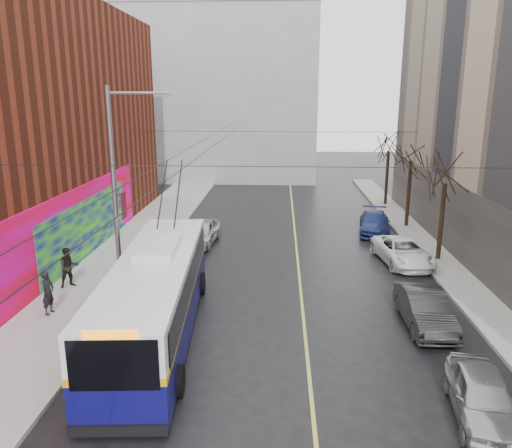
{
  "coord_description": "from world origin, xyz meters",
  "views": [
    {
      "loc": [
        0.51,
        -9.85,
        8.59
      ],
      "look_at": [
        -0.53,
        11.23,
        3.15
      ],
      "focal_mm": 35.0,
      "sensor_mm": 36.0,
      "label": 1
    }
  ],
  "objects_px": {
    "tree_mid": "(412,149)",
    "parked_car_b": "(425,309)",
    "trolleybus": "(156,294)",
    "parked_car_d": "(374,223)",
    "streetlight_pole": "(118,190)",
    "pedestrian_a": "(48,293)",
    "parked_car_a": "(482,397)",
    "pedestrian_b": "(69,267)",
    "tree_near": "(446,169)",
    "tree_far": "(389,141)",
    "parked_car_c": "(403,251)",
    "following_car": "(201,232)"
  },
  "relations": [
    {
      "from": "tree_mid",
      "to": "parked_car_b",
      "type": "relative_size",
      "value": 1.57
    },
    {
      "from": "trolleybus",
      "to": "parked_car_d",
      "type": "xyz_separation_m",
      "value": [
        10.56,
        14.74,
        -0.92
      ]
    },
    {
      "from": "parked_car_b",
      "to": "streetlight_pole",
      "type": "bearing_deg",
      "value": 170.58
    },
    {
      "from": "pedestrian_a",
      "to": "parked_car_a",
      "type": "bearing_deg",
      "value": -104.2
    },
    {
      "from": "parked_car_a",
      "to": "pedestrian_b",
      "type": "xyz_separation_m",
      "value": [
        -15.06,
        8.64,
        0.41
      ]
    },
    {
      "from": "streetlight_pole",
      "to": "tree_near",
      "type": "distance_m",
      "value": 16.28
    },
    {
      "from": "tree_far",
      "to": "parked_car_c",
      "type": "height_order",
      "value": "tree_far"
    },
    {
      "from": "parked_car_a",
      "to": "parked_car_b",
      "type": "xyz_separation_m",
      "value": [
        0.01,
        5.66,
        0.04
      ]
    },
    {
      "from": "streetlight_pole",
      "to": "tree_mid",
      "type": "distance_m",
      "value": 19.96
    },
    {
      "from": "tree_mid",
      "to": "parked_car_b",
      "type": "height_order",
      "value": "tree_mid"
    },
    {
      "from": "tree_far",
      "to": "following_car",
      "type": "distance_m",
      "value": 17.96
    },
    {
      "from": "tree_mid",
      "to": "trolleybus",
      "type": "bearing_deg",
      "value": -128.73
    },
    {
      "from": "parked_car_b",
      "to": "following_car",
      "type": "distance_m",
      "value": 14.7
    },
    {
      "from": "streetlight_pole",
      "to": "pedestrian_a",
      "type": "xyz_separation_m",
      "value": [
        -2.49,
        -1.86,
        -3.81
      ]
    },
    {
      "from": "tree_mid",
      "to": "pedestrian_a",
      "type": "xyz_separation_m",
      "value": [
        -17.62,
        -14.86,
        -4.21
      ]
    },
    {
      "from": "parked_car_b",
      "to": "parked_car_c",
      "type": "xyz_separation_m",
      "value": [
        0.91,
        7.48,
        -0.04
      ]
    },
    {
      "from": "parked_car_a",
      "to": "pedestrian_a",
      "type": "distance_m",
      "value": 15.79
    },
    {
      "from": "tree_mid",
      "to": "parked_car_b",
      "type": "distance_m",
      "value": 15.9
    },
    {
      "from": "tree_mid",
      "to": "pedestrian_a",
      "type": "bearing_deg",
      "value": -139.86
    },
    {
      "from": "parked_car_b",
      "to": "parked_car_d",
      "type": "height_order",
      "value": "parked_car_b"
    },
    {
      "from": "parked_car_b",
      "to": "tree_near",
      "type": "bearing_deg",
      "value": 69.54
    },
    {
      "from": "streetlight_pole",
      "to": "pedestrian_a",
      "type": "relative_size",
      "value": 5.05
    },
    {
      "from": "parked_car_a",
      "to": "parked_car_c",
      "type": "height_order",
      "value": "parked_car_a"
    },
    {
      "from": "tree_far",
      "to": "parked_car_c",
      "type": "relative_size",
      "value": 1.38
    },
    {
      "from": "tree_mid",
      "to": "pedestrian_b",
      "type": "relative_size",
      "value": 3.62
    },
    {
      "from": "parked_car_b",
      "to": "following_car",
      "type": "relative_size",
      "value": 1.0
    },
    {
      "from": "following_car",
      "to": "pedestrian_a",
      "type": "height_order",
      "value": "pedestrian_a"
    },
    {
      "from": "parked_car_d",
      "to": "parked_car_a",
      "type": "bearing_deg",
      "value": -83.02
    },
    {
      "from": "tree_far",
      "to": "parked_car_a",
      "type": "height_order",
      "value": "tree_far"
    },
    {
      "from": "streetlight_pole",
      "to": "parked_car_b",
      "type": "height_order",
      "value": "streetlight_pole"
    },
    {
      "from": "parked_car_c",
      "to": "parked_car_d",
      "type": "xyz_separation_m",
      "value": [
        -0.38,
        6.07,
        0.01
      ]
    },
    {
      "from": "streetlight_pole",
      "to": "tree_near",
      "type": "xyz_separation_m",
      "value": [
        15.14,
        6.0,
        0.13
      ]
    },
    {
      "from": "parked_car_a",
      "to": "pedestrian_a",
      "type": "xyz_separation_m",
      "value": [
        -14.69,
        5.76,
        0.38
      ]
    },
    {
      "from": "parked_car_b",
      "to": "parked_car_d",
      "type": "distance_m",
      "value": 13.56
    },
    {
      "from": "parked_car_c",
      "to": "trolleybus",
      "type": "bearing_deg",
      "value": -149.29
    },
    {
      "from": "streetlight_pole",
      "to": "pedestrian_a",
      "type": "bearing_deg",
      "value": -143.2
    },
    {
      "from": "parked_car_b",
      "to": "tree_far",
      "type": "bearing_deg",
      "value": 82.11
    },
    {
      "from": "tree_mid",
      "to": "parked_car_a",
      "type": "bearing_deg",
      "value": -98.09
    },
    {
      "from": "parked_car_d",
      "to": "following_car",
      "type": "bearing_deg",
      "value": -155.89
    },
    {
      "from": "tree_far",
      "to": "following_car",
      "type": "height_order",
      "value": "tree_far"
    },
    {
      "from": "parked_car_c",
      "to": "parked_car_d",
      "type": "height_order",
      "value": "parked_car_d"
    },
    {
      "from": "tree_near",
      "to": "streetlight_pole",
      "type": "bearing_deg",
      "value": -158.38
    },
    {
      "from": "streetlight_pole",
      "to": "parked_car_d",
      "type": "distance_m",
      "value": 17.73
    },
    {
      "from": "following_car",
      "to": "tree_far",
      "type": "bearing_deg",
      "value": 46.25
    },
    {
      "from": "streetlight_pole",
      "to": "parked_car_b",
      "type": "xyz_separation_m",
      "value": [
        12.22,
        -1.96,
        -4.14
      ]
    },
    {
      "from": "tree_mid",
      "to": "parked_car_d",
      "type": "height_order",
      "value": "tree_mid"
    },
    {
      "from": "tree_near",
      "to": "following_car",
      "type": "distance_m",
      "value": 14.06
    },
    {
      "from": "tree_far",
      "to": "trolleybus",
      "type": "height_order",
      "value": "tree_far"
    },
    {
      "from": "following_car",
      "to": "tree_near",
      "type": "bearing_deg",
      "value": -5.86
    },
    {
      "from": "streetlight_pole",
      "to": "parked_car_a",
      "type": "bearing_deg",
      "value": -31.97
    }
  ]
}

